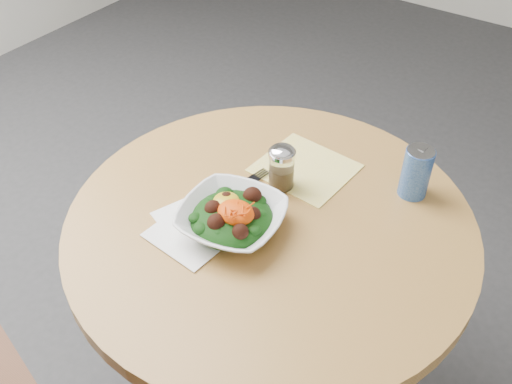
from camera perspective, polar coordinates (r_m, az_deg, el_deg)
table at (r=1.39m, az=1.31°, el=-8.47°), size 0.90×0.90×0.75m
cloth_napkin at (r=1.38m, az=4.92°, el=2.39°), size 0.23×0.21×0.00m
paper_napkins at (r=1.24m, az=-5.96°, el=-3.38°), size 0.21×0.23×0.00m
salad_bowl at (r=1.21m, az=-2.42°, el=-2.55°), size 0.25×0.25×0.08m
fork at (r=1.32m, az=-1.71°, el=0.42°), size 0.06×0.19×0.00m
spice_shaker at (r=1.30m, az=2.58°, el=2.47°), size 0.06×0.06×0.11m
beverage_can at (r=1.32m, az=15.72°, el=1.91°), size 0.07×0.07×0.13m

